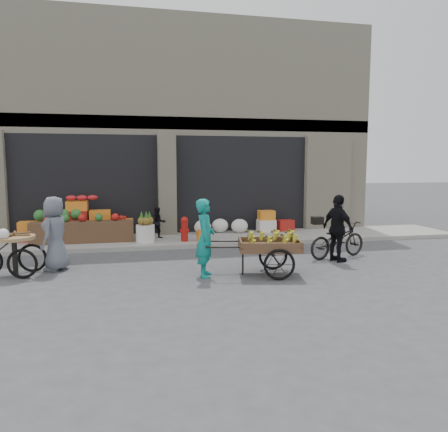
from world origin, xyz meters
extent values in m
plane|color=#424244|center=(0.00, 0.00, 0.00)|extent=(80.00, 80.00, 0.00)
cube|color=gray|center=(0.00, 4.10, 0.06)|extent=(18.00, 2.20, 0.12)
cube|color=beige|center=(0.00, 8.20, 3.50)|extent=(14.00, 6.00, 7.00)
cube|color=gray|center=(0.00, 5.35, 3.60)|extent=(14.00, 0.30, 0.40)
cube|color=black|center=(-2.48, 6.00, 1.67)|extent=(4.40, 1.60, 3.10)
cube|color=black|center=(2.48, 6.00, 1.67)|extent=(4.40, 1.60, 3.10)
cube|color=beige|center=(0.00, 5.15, 1.67)|extent=(0.55, 0.80, 3.22)
cube|color=brown|center=(-2.48, 3.95, 0.42)|extent=(2.80, 0.45, 0.60)
sphere|color=#1E5923|center=(-3.17, 4.45, 0.86)|extent=(0.34, 0.34, 0.34)
cylinder|color=silver|center=(-0.75, 3.60, 0.37)|extent=(0.52, 0.52, 0.50)
cylinder|color=#A5140F|center=(0.35, 3.55, 0.40)|extent=(0.20, 0.20, 0.56)
sphere|color=#A5140F|center=(0.35, 3.55, 0.72)|extent=(0.22, 0.22, 0.22)
cylinder|color=orange|center=(0.85, 3.50, 0.27)|extent=(0.32, 0.32, 0.30)
ellipsoid|color=silver|center=(1.68, 4.70, 0.34)|extent=(1.70, 0.60, 0.44)
imported|color=black|center=(-0.35, 4.20, 0.58)|extent=(0.51, 0.43, 0.93)
cube|color=brown|center=(1.66, -0.18, 0.58)|extent=(1.41, 1.06, 0.11)
torus|color=black|center=(1.71, -0.65, 0.32)|extent=(0.64, 0.18, 0.64)
torus|color=black|center=(1.88, 0.23, 0.32)|extent=(0.64, 0.18, 0.64)
cylinder|color=black|center=(1.11, -0.08, 0.26)|extent=(0.04, 0.04, 0.53)
imported|color=#118379|center=(0.32, -0.02, 0.81)|extent=(0.53, 0.67, 1.62)
cylinder|color=#9E7F51|center=(-3.54, 0.90, 0.80)|extent=(0.95, 0.95, 0.07)
cube|color=black|center=(-3.54, 0.90, 0.40)|extent=(0.09, 0.09, 0.80)
torus|color=black|center=(-3.33, 0.59, 0.31)|extent=(0.62, 0.15, 0.62)
torus|color=black|center=(-3.25, 1.14, 0.31)|extent=(0.62, 0.15, 0.62)
imported|color=slate|center=(-2.78, 1.21, 0.81)|extent=(0.77, 0.93, 1.62)
imported|color=black|center=(3.85, 1.07, 0.45)|extent=(1.82, 1.08, 0.90)
imported|color=black|center=(3.65, 0.67, 0.80)|extent=(0.65, 1.01, 1.60)
camera|label=1|loc=(-1.21, -8.74, 2.31)|focal=35.00mm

